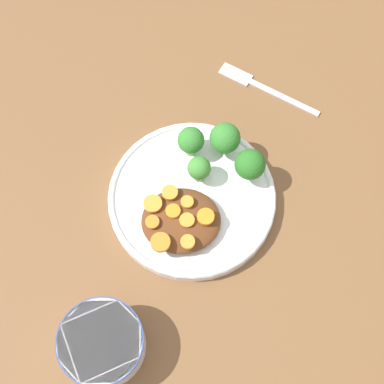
% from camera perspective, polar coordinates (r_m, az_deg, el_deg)
% --- Properties ---
extents(ground_plane, '(4.00, 4.00, 0.00)m').
position_cam_1_polar(ground_plane, '(0.81, 0.00, -0.95)').
color(ground_plane, brown).
extents(plate, '(0.25, 0.25, 0.02)m').
position_cam_1_polar(plate, '(0.80, 0.00, -0.60)').
color(plate, white).
rests_on(plate, ground_plane).
extents(dip_bowl, '(0.11, 0.11, 0.06)m').
position_cam_1_polar(dip_bowl, '(0.73, -9.51, -15.64)').
color(dip_bowl, silver).
rests_on(dip_bowl, ground_plane).
extents(stew_mound, '(0.10, 0.11, 0.03)m').
position_cam_1_polar(stew_mound, '(0.76, -1.17, -3.05)').
color(stew_mound, '#5B3319').
rests_on(stew_mound, plate).
extents(broccoli_floret_0, '(0.05, 0.05, 0.06)m').
position_cam_1_polar(broccoli_floret_0, '(0.78, 6.20, 2.90)').
color(broccoli_floret_0, '#7FA85B').
rests_on(broccoli_floret_0, plate).
extents(broccoli_floret_1, '(0.04, 0.04, 0.05)m').
position_cam_1_polar(broccoli_floret_1, '(0.80, -0.42, 5.45)').
color(broccoli_floret_1, '#7FA85B').
rests_on(broccoli_floret_1, plate).
extents(broccoli_floret_2, '(0.05, 0.05, 0.06)m').
position_cam_1_polar(broccoli_floret_2, '(0.80, 3.54, 5.73)').
color(broccoli_floret_2, '#7FA85B').
rests_on(broccoli_floret_2, plate).
extents(broccoli_floret_3, '(0.03, 0.03, 0.05)m').
position_cam_1_polar(broccoli_floret_3, '(0.78, 0.77, 2.49)').
color(broccoli_floret_3, '#7FA85B').
rests_on(broccoli_floret_3, plate).
extents(carrot_slice_0, '(0.02, 0.02, 0.01)m').
position_cam_1_polar(carrot_slice_0, '(0.76, -0.52, -1.08)').
color(carrot_slice_0, orange).
rests_on(carrot_slice_0, stew_mound).
extents(carrot_slice_1, '(0.03, 0.03, 0.01)m').
position_cam_1_polar(carrot_slice_1, '(0.74, -3.38, -5.37)').
color(carrot_slice_1, orange).
rests_on(carrot_slice_1, stew_mound).
extents(carrot_slice_2, '(0.02, 0.02, 0.00)m').
position_cam_1_polar(carrot_slice_2, '(0.75, -4.25, -3.20)').
color(carrot_slice_2, orange).
rests_on(carrot_slice_2, stew_mound).
extents(carrot_slice_3, '(0.02, 0.02, 0.01)m').
position_cam_1_polar(carrot_slice_3, '(0.76, -2.38, -0.06)').
color(carrot_slice_3, orange).
rests_on(carrot_slice_3, stew_mound).
extents(carrot_slice_4, '(0.02, 0.02, 0.01)m').
position_cam_1_polar(carrot_slice_4, '(0.74, -0.46, -5.34)').
color(carrot_slice_4, orange).
rests_on(carrot_slice_4, stew_mound).
extents(carrot_slice_5, '(0.02, 0.02, 0.01)m').
position_cam_1_polar(carrot_slice_5, '(0.75, 1.47, -2.65)').
color(carrot_slice_5, orange).
rests_on(carrot_slice_5, stew_mound).
extents(carrot_slice_6, '(0.02, 0.02, 0.00)m').
position_cam_1_polar(carrot_slice_6, '(0.75, -2.04, -2.05)').
color(carrot_slice_6, orange).
rests_on(carrot_slice_6, stew_mound).
extents(carrot_slice_7, '(0.03, 0.03, 0.01)m').
position_cam_1_polar(carrot_slice_7, '(0.76, -4.21, -1.24)').
color(carrot_slice_7, orange).
rests_on(carrot_slice_7, stew_mound).
extents(carrot_slice_8, '(0.02, 0.02, 0.00)m').
position_cam_1_polar(carrot_slice_8, '(0.75, -0.54, -3.02)').
color(carrot_slice_8, orange).
rests_on(carrot_slice_8, stew_mound).
extents(fork, '(0.11, 0.16, 0.01)m').
position_cam_1_polar(fork, '(0.91, 7.20, 11.23)').
color(fork, '#B9B9B9').
rests_on(fork, ground_plane).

